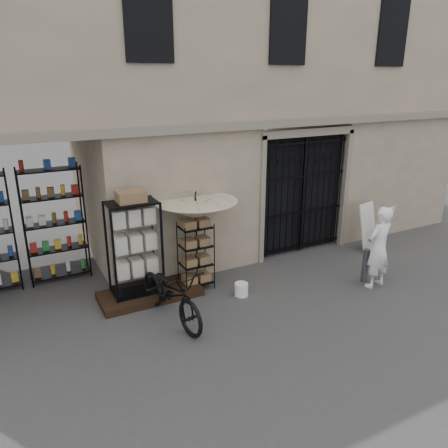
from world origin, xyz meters
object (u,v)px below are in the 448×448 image
easel_sign (375,228)px  wire_rack (196,257)px  bicycle (172,319)px  display_cabinet (135,253)px  white_bucket (241,289)px  market_umbrella (196,205)px  steel_bollard (365,266)px  shopkeeper (374,286)px

easel_sign → wire_rack: bearing=165.0°
bicycle → display_cabinet: bearing=96.9°
wire_rack → bicycle: 1.51m
bicycle → easel_sign: size_ratio=1.70×
display_cabinet → white_bucket: 2.25m
market_umbrella → easel_sign: (4.70, -0.40, -1.14)m
white_bucket → steel_bollard: size_ratio=0.37×
steel_bollard → shopkeeper: (0.05, -0.25, -0.37)m
easel_sign → bicycle: bearing=175.1°
shopkeeper → easel_sign: (1.42, 1.45, 0.62)m
display_cabinet → steel_bollard: (4.56, -1.54, -0.61)m
display_cabinet → wire_rack: size_ratio=1.41×
market_umbrella → steel_bollard: (3.23, -1.61, -1.38)m
display_cabinet → steel_bollard: size_ratio=2.69×
display_cabinet → market_umbrella: (1.33, 0.07, 0.77)m
white_bucket → market_umbrella: bearing=121.5°
wire_rack → bicycle: size_ratio=0.71×
market_umbrella → shopkeeper: 4.16m
steel_bollard → market_umbrella: bearing=153.6°
white_bucket → bicycle: (-1.59, -0.22, -0.13)m
shopkeeper → bicycle: bearing=-17.6°
bicycle → shopkeeper: (4.30, -0.72, 0.00)m
display_cabinet → easel_sign: display_cabinet is taller
steel_bollard → shopkeeper: 0.45m
bicycle → steel_bollard: 4.29m
shopkeeper → easel_sign: size_ratio=1.47×
wire_rack → shopkeeper: wire_rack is taller
wire_rack → steel_bollard: size_ratio=1.91×
bicycle → easel_sign: 5.80m
display_cabinet → market_umbrella: bearing=-7.3°
bicycle → shopkeeper: size_ratio=1.16×
easel_sign → steel_bollard: bearing=-153.0°
wire_rack → easel_sign: size_ratio=1.20×
wire_rack → easel_sign: (4.80, -0.23, -0.09)m
display_cabinet → bicycle: (0.31, -1.07, -0.98)m
display_cabinet → white_bucket: bearing=-34.4°
white_bucket → shopkeeper: (2.72, -0.94, -0.13)m
wire_rack → market_umbrella: size_ratio=0.59×
display_cabinet → shopkeeper: (4.61, -1.79, -0.98)m
wire_rack → shopkeeper: bearing=-35.2°
steel_bollard → shopkeeper: size_ratio=0.43×
wire_rack → bicycle: bearing=-142.6°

